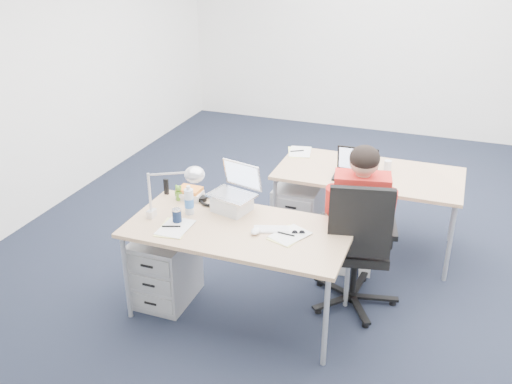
% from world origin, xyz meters
% --- Properties ---
extents(floor, '(7.00, 7.00, 0.00)m').
position_xyz_m(floor, '(0.00, 0.00, 0.00)').
color(floor, black).
rests_on(floor, ground).
extents(room, '(6.02, 7.02, 2.80)m').
position_xyz_m(room, '(0.00, 0.00, 1.71)').
color(room, white).
rests_on(room, ground).
extents(desk_near, '(1.60, 0.80, 0.73)m').
position_xyz_m(desk_near, '(-0.49, -1.15, 0.68)').
color(desk_near, tan).
rests_on(desk_near, ground).
extents(desk_far, '(1.60, 0.80, 0.73)m').
position_xyz_m(desk_far, '(0.21, 0.19, 0.68)').
color(desk_far, tan).
rests_on(desk_far, ground).
extents(office_chair, '(0.82, 0.82, 1.09)m').
position_xyz_m(office_chair, '(0.30, -0.76, 0.31)').
color(office_chair, black).
rests_on(office_chair, ground).
extents(seated_person, '(0.47, 0.75, 1.30)m').
position_xyz_m(seated_person, '(0.27, -0.58, 0.65)').
color(seated_person, red).
rests_on(seated_person, ground).
extents(drawer_pedestal_near, '(0.40, 0.50, 0.55)m').
position_xyz_m(drawer_pedestal_near, '(-1.09, -1.18, 0.28)').
color(drawer_pedestal_near, '#A4A6A9').
rests_on(drawer_pedestal_near, ground).
extents(drawer_pedestal_far, '(0.40, 0.50, 0.55)m').
position_xyz_m(drawer_pedestal_far, '(-0.39, 0.09, 0.28)').
color(drawer_pedestal_far, '#A4A6A9').
rests_on(drawer_pedestal_far, ground).
extents(silver_laptop, '(0.39, 0.33, 0.35)m').
position_xyz_m(silver_laptop, '(-0.64, -0.91, 0.91)').
color(silver_laptop, silver).
rests_on(silver_laptop, desk_near).
extents(wireless_keyboard, '(0.28, 0.18, 0.01)m').
position_xyz_m(wireless_keyboard, '(-0.25, -1.10, 0.74)').
color(wireless_keyboard, white).
rests_on(wireless_keyboard, desk_near).
extents(computer_mouse, '(0.07, 0.10, 0.04)m').
position_xyz_m(computer_mouse, '(-0.34, -1.18, 0.75)').
color(computer_mouse, white).
rests_on(computer_mouse, desk_near).
extents(headphones, '(0.25, 0.20, 0.04)m').
position_xyz_m(headphones, '(-0.84, -0.84, 0.75)').
color(headphones, black).
rests_on(headphones, desk_near).
extents(can_koozie, '(0.09, 0.09, 0.11)m').
position_xyz_m(can_koozie, '(-0.94, -1.23, 0.79)').
color(can_koozie, '#13213D').
rests_on(can_koozie, desk_near).
extents(water_bottle, '(0.09, 0.09, 0.23)m').
position_xyz_m(water_bottle, '(-0.92, -1.07, 0.84)').
color(water_bottle, silver).
rests_on(water_bottle, desk_near).
extents(bear_figurine, '(0.08, 0.07, 0.13)m').
position_xyz_m(bear_figurine, '(-1.10, -0.89, 0.79)').
color(bear_figurine, '#3E7D21').
rests_on(bear_figurine, desk_near).
extents(book_stack, '(0.22, 0.18, 0.09)m').
position_xyz_m(book_stack, '(-1.03, -0.83, 0.77)').
color(book_stack, silver).
rests_on(book_stack, desk_near).
extents(cordless_phone, '(0.04, 0.03, 0.13)m').
position_xyz_m(cordless_phone, '(-1.24, -0.83, 0.80)').
color(cordless_phone, black).
rests_on(cordless_phone, desk_near).
extents(papers_left, '(0.22, 0.30, 0.01)m').
position_xyz_m(papers_left, '(-0.92, -1.32, 0.73)').
color(papers_left, '#F3F48D').
rests_on(papers_left, desk_near).
extents(papers_right, '(0.28, 0.32, 0.01)m').
position_xyz_m(papers_right, '(-0.11, -1.14, 0.73)').
color(papers_right, '#F3F48D').
rests_on(papers_right, desk_near).
extents(sunglasses, '(0.10, 0.07, 0.02)m').
position_xyz_m(sunglasses, '(-0.06, -1.09, 0.74)').
color(sunglasses, black).
rests_on(sunglasses, desk_near).
extents(desk_lamp, '(0.45, 0.31, 0.48)m').
position_xyz_m(desk_lamp, '(-1.01, -1.22, 0.97)').
color(desk_lamp, silver).
rests_on(desk_lamp, desk_near).
extents(dark_laptop, '(0.37, 0.36, 0.26)m').
position_xyz_m(dark_laptop, '(0.11, 0.02, 0.86)').
color(dark_laptop, black).
rests_on(dark_laptop, desk_far).
extents(far_cup, '(0.08, 0.08, 0.09)m').
position_xyz_m(far_cup, '(0.35, 0.28, 0.78)').
color(far_cup, white).
rests_on(far_cup, desk_far).
extents(far_papers, '(0.26, 0.32, 0.01)m').
position_xyz_m(far_papers, '(-0.50, 0.43, 0.73)').
color(far_papers, white).
rests_on(far_papers, desk_far).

